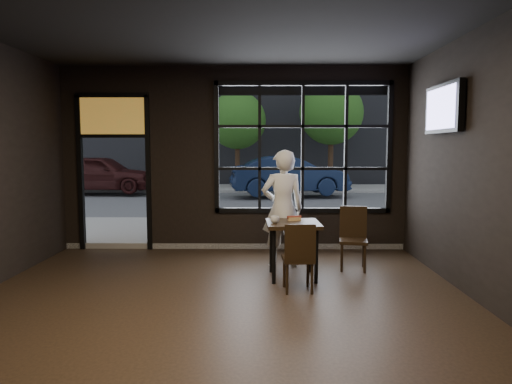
{
  "coord_description": "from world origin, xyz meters",
  "views": [
    {
      "loc": [
        0.47,
        -4.47,
        1.81
      ],
      "look_at": [
        0.4,
        2.2,
        1.15
      ],
      "focal_mm": 32.0,
      "sensor_mm": 36.0,
      "label": 1
    }
  ],
  "objects_px": {
    "man": "(283,209)",
    "navy_car": "(289,175)",
    "chair_near": "(298,257)",
    "cafe_table": "(293,250)"
  },
  "relations": [
    {
      "from": "cafe_table",
      "to": "man",
      "type": "bearing_deg",
      "value": 98.44
    },
    {
      "from": "cafe_table",
      "to": "navy_car",
      "type": "bearing_deg",
      "value": 84.55
    },
    {
      "from": "cafe_table",
      "to": "man",
      "type": "height_order",
      "value": "man"
    },
    {
      "from": "chair_near",
      "to": "man",
      "type": "height_order",
      "value": "man"
    },
    {
      "from": "cafe_table",
      "to": "navy_car",
      "type": "height_order",
      "value": "navy_car"
    },
    {
      "from": "cafe_table",
      "to": "navy_car",
      "type": "xyz_separation_m",
      "value": [
        0.57,
        10.16,
        0.4
      ]
    },
    {
      "from": "man",
      "to": "navy_car",
      "type": "bearing_deg",
      "value": -102.87
    },
    {
      "from": "chair_near",
      "to": "man",
      "type": "relative_size",
      "value": 0.5
    },
    {
      "from": "man",
      "to": "cafe_table",
      "type": "bearing_deg",
      "value": 91.9
    },
    {
      "from": "man",
      "to": "navy_car",
      "type": "relative_size",
      "value": 0.42
    }
  ]
}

